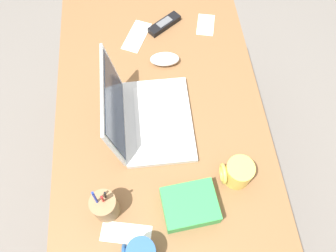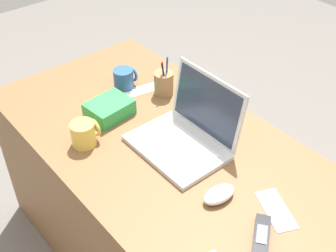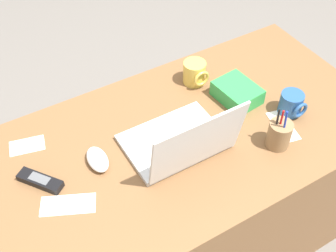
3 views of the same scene
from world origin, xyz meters
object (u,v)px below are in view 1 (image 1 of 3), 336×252
at_px(coffee_mug_tall, 237,173).
at_px(cordless_phone, 164,24).
at_px(laptop, 145,116).
at_px(computer_mouse, 165,59).
at_px(pen_holder, 105,206).
at_px(snack_bag, 190,205).

bearing_deg(coffee_mug_tall, cordless_phone, 13.51).
height_order(coffee_mug_tall, cordless_phone, coffee_mug_tall).
relative_size(laptop, coffee_mug_tall, 3.39).
relative_size(coffee_mug_tall, cordless_phone, 0.68).
bearing_deg(computer_mouse, pen_holder, 160.19).
xyz_separation_m(laptop, cordless_phone, (0.45, -0.11, -0.04)).
bearing_deg(pen_holder, laptop, -25.17).
relative_size(laptop, computer_mouse, 2.96).
xyz_separation_m(computer_mouse, coffee_mug_tall, (-0.50, -0.18, 0.03)).
bearing_deg(laptop, cordless_phone, -14.04).
bearing_deg(computer_mouse, coffee_mug_tall, -156.82).
height_order(laptop, cordless_phone, laptop).
distance_m(computer_mouse, coffee_mug_tall, 0.53).
height_order(computer_mouse, cordless_phone, computer_mouse).
distance_m(computer_mouse, cordless_phone, 0.19).
bearing_deg(coffee_mug_tall, snack_bag, 117.31).
distance_m(cordless_phone, pen_holder, 0.79).
distance_m(computer_mouse, snack_bag, 0.58).
relative_size(cordless_phone, pen_holder, 0.85).
distance_m(laptop, cordless_phone, 0.47).
height_order(coffee_mug_tall, pen_holder, pen_holder).
xyz_separation_m(computer_mouse, pen_holder, (-0.56, 0.24, 0.03)).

